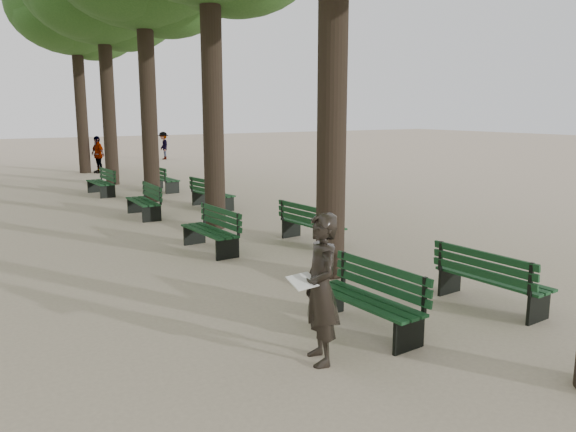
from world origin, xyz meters
TOP-DOWN VIEW (x-y plane):
  - ground at (0.00, 0.00)m, footprint 120.00×120.00m
  - tree_central_5 at (1.50, 23.00)m, footprint 6.00×6.00m
  - bench_left_0 at (0.37, 0.60)m, footprint 0.68×1.83m
  - bench_left_1 at (0.37, 5.80)m, footprint 0.65×1.82m
  - bench_left_2 at (0.37, 10.38)m, footprint 0.63×1.82m
  - bench_left_3 at (0.37, 15.25)m, footprint 0.65×1.82m
  - bench_right_0 at (2.63, 0.35)m, footprint 0.69×1.83m
  - bench_right_1 at (2.63, 5.26)m, footprint 0.71×1.84m
  - bench_right_2 at (2.63, 10.71)m, footprint 0.80×1.86m
  - bench_right_3 at (2.63, 15.07)m, footprint 0.64×1.82m
  - man_with_map at (-0.70, 0.16)m, footprint 0.71×0.80m
  - pedestrian_c at (2.02, 22.54)m, footprint 0.63×1.09m
  - pedestrian_b at (7.22, 28.07)m, footprint 0.46×1.11m

SIDE VIEW (x-z plane):
  - ground at x=0.00m, z-range 0.00..0.00m
  - bench_left_0 at x=0.37m, z-range -0.19..0.73m
  - bench_left_1 at x=0.37m, z-range -0.19..0.73m
  - bench_left_2 at x=0.37m, z-range -0.19..0.73m
  - bench_left_3 at x=0.37m, z-range -0.19..0.73m
  - bench_right_0 at x=2.63m, z-range -0.19..0.73m
  - bench_right_1 at x=2.63m, z-range -0.19..0.73m
  - bench_right_2 at x=2.63m, z-range -0.19..0.73m
  - bench_right_3 at x=2.63m, z-range -0.19..0.73m
  - pedestrian_b at x=7.22m, z-range 0.00..1.67m
  - pedestrian_c at x=2.02m, z-range 0.00..1.76m
  - man_with_map at x=-0.70m, z-range 0.00..1.82m
  - tree_central_5 at x=1.50m, z-range 2.68..12.63m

